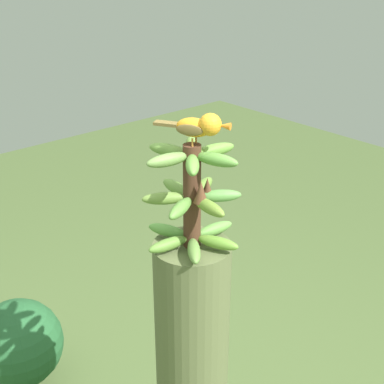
# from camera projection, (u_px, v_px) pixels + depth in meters

# --- Properties ---
(banana_bunch) EXTENTS (0.27, 0.26, 0.29)m
(banana_bunch) POSITION_uv_depth(u_px,v_px,m) (193.00, 197.00, 1.40)
(banana_bunch) COLOR #4C2D1E
(banana_bunch) RESTS_ON banana_tree
(perched_bird) EXTENTS (0.12, 0.18, 0.08)m
(perched_bird) POSITION_uv_depth(u_px,v_px,m) (201.00, 126.00, 1.32)
(perched_bird) COLOR #C68933
(perched_bird) RESTS_ON banana_bunch
(tropical_shrub) EXTENTS (0.39, 0.39, 0.48)m
(tropical_shrub) POSITION_uv_depth(u_px,v_px,m) (18.00, 343.00, 2.36)
(tropical_shrub) COLOR brown
(tropical_shrub) RESTS_ON ground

